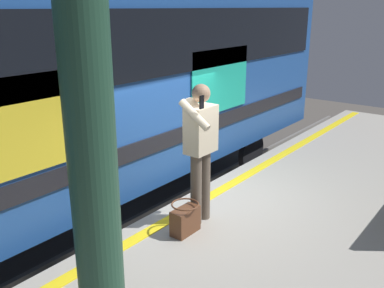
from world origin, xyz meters
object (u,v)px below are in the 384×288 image
passenger (200,142)px  handbag (185,219)px  train_carriage (68,70)px  station_column (90,128)px

passenger → handbag: 0.94m
train_carriage → passenger: bearing=90.5°
handbag → station_column: bearing=19.8°
train_carriage → handbag: 2.96m
train_carriage → passenger: train_carriage is taller
train_carriage → passenger: (-0.02, 2.46, -0.66)m
train_carriage → passenger: size_ratio=6.30×
handbag → station_column: 2.55m
handbag → station_column: size_ratio=0.11×
handbag → passenger: bearing=-171.3°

